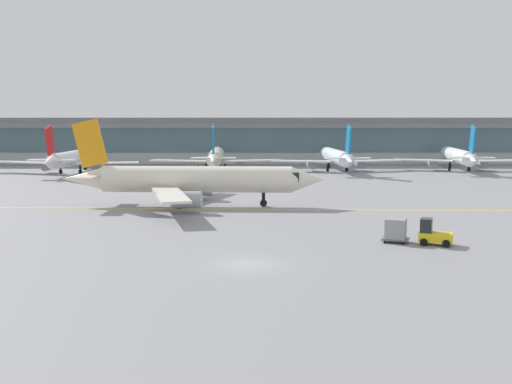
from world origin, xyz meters
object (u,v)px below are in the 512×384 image
Objects in this scene: cargo_dolly_lead at (394,230)px; taxiing_regional_jet at (193,180)px; gate_airplane_1 at (71,159)px; gate_airplane_4 at (457,156)px; baggage_tug at (432,234)px; gate_airplane_3 at (335,157)px; gate_airplane_2 at (214,157)px.

taxiing_regional_jet is at bearing 151.33° from cargo_dolly_lead.
gate_airplane_1 is 75.17m from cargo_dolly_lead.
gate_airplane_4 is 8.86× the size of baggage_tug.
gate_airplane_4 reaches higher than baggage_tug.
gate_airplane_4 is 71.60m from baggage_tug.
gate_airplane_1 is at bearing 145.13° from cargo_dolly_lead.
baggage_tug is (-23.15, -67.73, -1.68)m from gate_airplane_4.
taxiing_regional_jet is 30.27m from baggage_tug.
baggage_tug is at bearing 175.24° from gate_airplane_3.
baggage_tug is at bearing 166.16° from gate_airplane_4.
gate_airplane_3 is 66.48m from baggage_tug.
baggage_tug is at bearing -0.00° from cargo_dolly_lead.
gate_airplane_3 is 1.00× the size of gate_airplane_4.
gate_airplane_4 is at bearing -82.10° from gate_airplane_1.
gate_airplane_2 is 68.74m from cargo_dolly_lead.
taxiing_regional_jet is at bearing 149.96° from gate_airplane_3.
gate_airplane_1 is at bearing 146.36° from baggage_tug.
gate_airplane_3 is (21.98, -0.64, 0.00)m from gate_airplane_2.
gate_airplane_1 is 47.81m from taxiing_regional_jet.
gate_airplane_4 is 63.93m from taxiing_regional_jet.
gate_airplane_2 and gate_airplane_4 have the same top height.
gate_airplane_3 is 22.71m from gate_airplane_4.
gate_airplane_3 reaches higher than baggage_tug.
gate_airplane_1 is at bearing 90.86° from gate_airplane_3.
gate_airplane_3 is 10.28× the size of cargo_dolly_lead.
gate_airplane_2 is 8.85× the size of baggage_tug.
gate_airplane_1 and gate_airplane_4 have the same top height.
gate_airplane_2 is at bearing 127.43° from baggage_tug.
gate_airplane_4 is 0.87× the size of taxiing_regional_jet.
gate_airplane_3 is at bearing 98.23° from gate_airplane_4.
gate_airplane_1 and gate_airplane_3 have the same top height.
baggage_tug reaches higher than cargo_dolly_lead.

